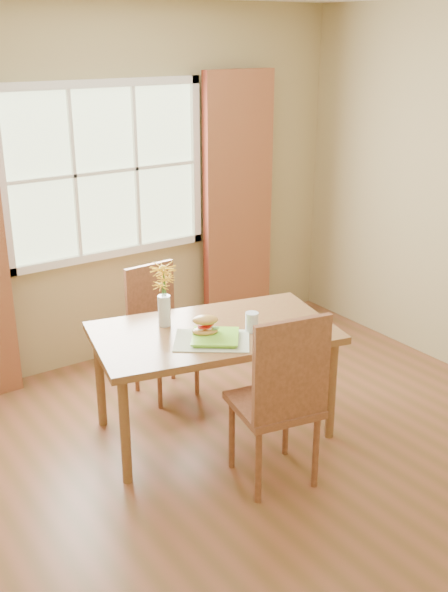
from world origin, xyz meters
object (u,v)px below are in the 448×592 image
at_px(croissant_sandwich, 205,325).
at_px(chair_far, 159,324).
at_px(chair_near, 282,395).
at_px(water_glass, 252,322).
at_px(flower_vase, 164,287).
at_px(dining_table, 214,340).

bearing_deg(croissant_sandwich, chair_far, 109.65).
xyz_separation_m(chair_near, water_glass, (0.20, 0.55, 0.19)).
relative_size(chair_near, flower_vase, 2.62).
distance_m(chair_near, water_glass, 0.62).
distance_m(dining_table, water_glass, 0.27).
height_order(chair_far, flower_vase, flower_vase).
height_order(chair_near, croissant_sandwich, chair_near).
height_order(chair_far, croissant_sandwich, chair_far).
distance_m(chair_far, flower_vase, 0.70).
distance_m(chair_far, water_glass, 0.92).
height_order(water_glass, flower_vase, flower_vase).
height_order(dining_table, water_glass, water_glass).
bearing_deg(dining_table, water_glass, -27.80).
distance_m(chair_near, croissant_sandwich, 0.68).
bearing_deg(chair_far, water_glass, -80.60).
bearing_deg(croissant_sandwich, dining_table, 60.44).
relative_size(chair_far, water_glass, 7.57).
height_order(dining_table, flower_vase, flower_vase).
distance_m(dining_table, chair_near, 0.71).
relative_size(chair_far, croissant_sandwich, 4.79).
bearing_deg(dining_table, chair_far, 103.44).
relative_size(dining_table, flower_vase, 3.98).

